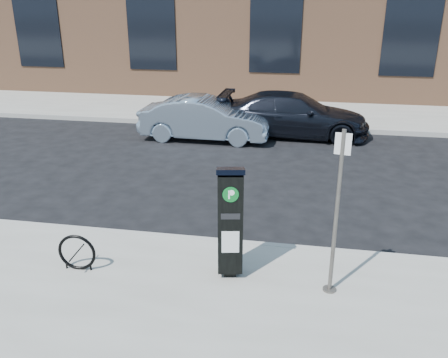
% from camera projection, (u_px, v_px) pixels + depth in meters
% --- Properties ---
extents(ground, '(120.00, 120.00, 0.00)m').
position_uv_depth(ground, '(217.00, 247.00, 8.31)').
color(ground, black).
rests_on(ground, ground).
extents(sidewalk_far, '(60.00, 12.00, 0.15)m').
position_uv_depth(sidewalk_far, '(277.00, 93.00, 21.13)').
color(sidewalk_far, gray).
rests_on(sidewalk_far, ground).
extents(curb_near, '(60.00, 0.12, 0.16)m').
position_uv_depth(curb_near, '(217.00, 243.00, 8.26)').
color(curb_near, '#9E9B93').
rests_on(curb_near, ground).
extents(curb_far, '(60.00, 0.12, 0.16)m').
position_uv_depth(curb_far, '(263.00, 127.00, 15.64)').
color(curb_far, '#9E9B93').
rests_on(curb_far, ground).
extents(parking_kiosk, '(0.46, 0.42, 1.75)m').
position_uv_depth(parking_kiosk, '(230.00, 221.00, 6.90)').
color(parking_kiosk, black).
rests_on(parking_kiosk, sidewalk_near).
extents(sign_pole, '(0.21, 0.19, 2.39)m').
position_uv_depth(sign_pole, '(336.00, 216.00, 6.39)').
color(sign_pole, '#4C4943').
rests_on(sign_pole, sidewalk_near).
extents(bike_rack, '(0.60, 0.07, 0.60)m').
position_uv_depth(bike_rack, '(77.00, 253.00, 7.24)').
color(bike_rack, black).
rests_on(bike_rack, sidewalk_near).
extents(car_silver, '(3.93, 1.42, 1.29)m').
position_uv_depth(car_silver, '(205.00, 119.00, 14.31)').
color(car_silver, '#8DA0B3').
rests_on(car_silver, ground).
extents(car_dark, '(4.62, 1.94, 1.33)m').
position_uv_depth(car_dark, '(294.00, 115.00, 14.69)').
color(car_dark, black).
rests_on(car_dark, ground).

